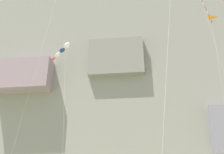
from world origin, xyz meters
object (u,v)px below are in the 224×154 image
object	(u,v)px
kite_delta_high_left	(55,2)
kite_delta_high_right	(211,28)
kite_windsock_high_center	(63,50)
kite_banner_far_left	(208,15)

from	to	relation	value
kite_delta_high_left	kite_delta_high_right	xyz separation A→B (m)	(24.05, 2.34, -5.30)
kite_delta_high_left	kite_delta_high_right	world-z (taller)	kite_delta_high_left
kite_windsock_high_center	kite_delta_high_right	world-z (taller)	kite_delta_high_right
kite_delta_high_left	kite_banner_far_left	distance (m)	24.92
kite_windsock_high_center	kite_delta_high_right	distance (m)	22.64
kite_windsock_high_center	kite_delta_high_right	size ratio (longest dim) A/B	0.74
kite_delta_high_left	kite_windsock_high_center	xyz separation A→B (m)	(3.41, -4.17, -11.94)
kite_windsock_high_center	kite_banner_far_left	world-z (taller)	kite_banner_far_left
kite_delta_high_left	kite_windsock_high_center	world-z (taller)	kite_delta_high_left
kite_delta_high_right	kite_windsock_high_center	bearing A→B (deg)	-162.47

